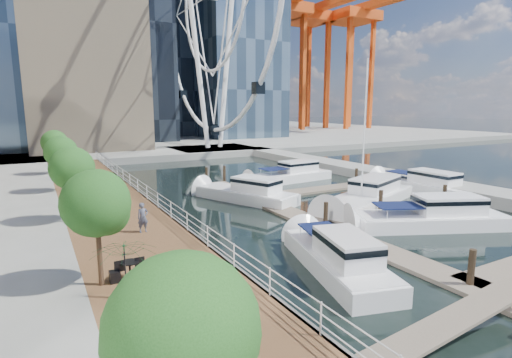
{
  "coord_description": "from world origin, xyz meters",
  "views": [
    {
      "loc": [
        -13.26,
        -11.79,
        7.87
      ],
      "look_at": [
        -0.07,
        11.85,
        3.0
      ],
      "focal_mm": 28.0,
      "sensor_mm": 36.0,
      "label": 1
    }
  ],
  "objects": [
    {
      "name": "floating_docks",
      "position": [
        7.97,
        9.98,
        0.49
      ],
      "size": [
        16.0,
        34.0,
        2.6
      ],
      "color": "#6D6051",
      "rests_on": "ground"
    },
    {
      "name": "yacht_foreground",
      "position": [
        9.28,
        4.87,
        0.0
      ],
      "size": [
        11.2,
        7.15,
        2.15
      ],
      "primitive_type": null,
      "rotation": [
        0.0,
        0.0,
        1.15
      ],
      "color": "white",
      "rests_on": "ground"
    },
    {
      "name": "railing",
      "position": [
        -6.1,
        15.0,
        1.52
      ],
      "size": [
        0.1,
        60.0,
        1.05
      ],
      "primitive_type": null,
      "color": "white",
      "rests_on": "boardwalk"
    },
    {
      "name": "pier",
      "position": [
        14.0,
        52.0,
        0.5
      ],
      "size": [
        14.0,
        12.0,
        1.0
      ],
      "primitive_type": "cube",
      "color": "gray",
      "rests_on": "ground"
    },
    {
      "name": "pedestrian_mid",
      "position": [
        -8.49,
        20.73,
        1.9
      ],
      "size": [
        0.72,
        0.91,
        1.81
      ],
      "primitive_type": "imported",
      "rotation": [
        0.0,
        0.0,
        -1.62
      ],
      "color": "#82665A",
      "rests_on": "boardwalk"
    },
    {
      "name": "pedestrian_near",
      "position": [
        -8.33,
        9.96,
        1.85
      ],
      "size": [
        0.66,
        0.47,
        1.69
      ],
      "primitive_type": "imported",
      "rotation": [
        0.0,
        0.0,
        0.11
      ],
      "color": "#474B5F",
      "rests_on": "boardwalk"
    },
    {
      "name": "ground",
      "position": [
        0.0,
        0.0,
        0.0
      ],
      "size": [
        520.0,
        520.0,
        0.0
      ],
      "primitive_type": "plane",
      "color": "black",
      "rests_on": "ground"
    },
    {
      "name": "port_cranes",
      "position": [
        67.67,
        95.67,
        20.0
      ],
      "size": [
        40.0,
        52.0,
        38.0
      ],
      "color": "#D84C14",
      "rests_on": "ground"
    },
    {
      "name": "moored_yachts",
      "position": [
        9.61,
        11.18,
        0.0
      ],
      "size": [
        23.38,
        34.24,
        11.5
      ],
      "color": "white",
      "rests_on": "ground"
    },
    {
      "name": "breakwater",
      "position": [
        20.0,
        20.0,
        0.5
      ],
      "size": [
        4.0,
        60.0,
        1.0
      ],
      "primitive_type": "cube",
      "color": "gray",
      "rests_on": "ground"
    },
    {
      "name": "boardwalk",
      "position": [
        -9.0,
        15.0,
        0.5
      ],
      "size": [
        6.0,
        60.0,
        1.0
      ],
      "primitive_type": "cube",
      "color": "brown",
      "rests_on": "ground"
    },
    {
      "name": "cafe_tables",
      "position": [
        -10.4,
        -2.0,
        1.37
      ],
      "size": [
        2.5,
        13.7,
        0.74
      ],
      "color": "black",
      "rests_on": "ground"
    },
    {
      "name": "land_far",
      "position": [
        0.0,
        102.0,
        0.5
      ],
      "size": [
        200.0,
        114.0,
        1.0
      ],
      "primitive_type": "cube",
      "color": "gray",
      "rests_on": "ground"
    },
    {
      "name": "pedestrian_far",
      "position": [
        -9.82,
        32.44,
        1.76
      ],
      "size": [
        0.96,
        0.71,
        1.52
      ],
      "primitive_type": "imported",
      "rotation": [
        0.0,
        0.0,
        2.72
      ],
      "color": "#30383C",
      "rests_on": "boardwalk"
    },
    {
      "name": "cafe_seating",
      "position": [
        -10.46,
        -3.19,
        2.19
      ],
      "size": [
        3.91,
        12.06,
        2.51
      ],
      "color": "#0F3715",
      "rests_on": "ground"
    },
    {
      "name": "street_trees",
      "position": [
        -11.4,
        14.0,
        4.29
      ],
      "size": [
        2.6,
        42.6,
        4.6
      ],
      "color": "#3F2B1C",
      "rests_on": "ground"
    },
    {
      "name": "seawall",
      "position": [
        -6.0,
        15.0,
        0.5
      ],
      "size": [
        0.25,
        60.0,
        1.0
      ],
      "primitive_type": "cube",
      "color": "#595954",
      "rests_on": "ground"
    }
  ]
}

